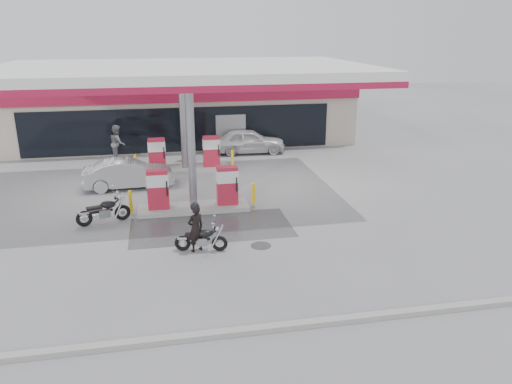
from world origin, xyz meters
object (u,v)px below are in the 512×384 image
(biker_main, at_px, (196,228))
(parked_car_left, at_px, (52,140))
(pump_island_far, at_px, (185,158))
(parked_car_right, at_px, (289,132))
(sedan_white, at_px, (249,141))
(attendant, at_px, (118,143))
(hatchback_silver, at_px, (128,174))
(pump_island_near, at_px, (193,194))
(biker_walking, at_px, (188,143))
(parked_motorcycle, at_px, (104,211))
(main_motorcycle, at_px, (202,240))

(biker_main, distance_m, parked_car_left, 17.62)
(pump_island_far, distance_m, parked_car_right, 9.33)
(sedan_white, height_order, attendant, attendant)
(sedan_white, distance_m, hatchback_silver, 8.74)
(pump_island_near, xyz_separation_m, pump_island_far, (0.00, 6.00, 0.00))
(sedan_white, xyz_separation_m, parked_car_right, (3.17, 2.80, -0.14))
(parked_car_left, distance_m, parked_car_right, 14.79)
(pump_island_far, xyz_separation_m, biker_walking, (0.32, 2.20, 0.25))
(pump_island_near, xyz_separation_m, parked_car_left, (-7.65, 12.00, -0.03))
(pump_island_far, bearing_deg, parked_motorcycle, -116.99)
(biker_walking, bearing_deg, sedan_white, -0.02)
(pump_island_near, distance_m, parked_car_right, 13.96)
(parked_car_left, height_order, parked_car_right, parked_car_left)
(pump_island_far, bearing_deg, biker_main, -91.19)
(pump_island_near, distance_m, hatchback_silver, 4.52)
(pump_island_far, xyz_separation_m, parked_car_right, (7.14, 6.00, -0.12))
(biker_main, relative_size, attendant, 0.80)
(parked_motorcycle, bearing_deg, pump_island_far, 46.57)
(attendant, xyz_separation_m, hatchback_silver, (0.81, -5.20, -0.34))
(parked_car_left, relative_size, biker_walking, 2.42)
(pump_island_far, xyz_separation_m, main_motorcycle, (-0.02, -10.01, -0.30))
(biker_main, relative_size, parked_car_right, 0.39)
(parked_car_left, bearing_deg, parked_car_right, -85.28)
(parked_motorcycle, bearing_deg, attendant, 74.10)
(main_motorcycle, bearing_deg, sedan_white, 85.38)
(biker_main, height_order, attendant, attendant)
(main_motorcycle, bearing_deg, pump_island_far, 102.07)
(pump_island_near, distance_m, parked_car_left, 14.23)
(parked_car_left, bearing_deg, sedan_white, -98.83)
(parked_motorcycle, relative_size, hatchback_silver, 0.49)
(parked_car_right, bearing_deg, pump_island_far, 111.45)
(parked_motorcycle, relative_size, sedan_white, 0.47)
(attendant, bearing_deg, parked_car_left, 42.93)
(parked_motorcycle, relative_size, biker_walking, 1.04)
(sedan_white, distance_m, attendant, 7.53)
(pump_island_far, bearing_deg, hatchback_silver, -138.77)
(biker_main, height_order, hatchback_silver, biker_main)
(attendant, bearing_deg, main_motorcycle, -173.73)
(pump_island_far, xyz_separation_m, sedan_white, (3.97, 3.20, 0.01))
(biker_main, distance_m, parked_car_right, 17.58)
(hatchback_silver, bearing_deg, main_motorcycle, -163.39)
(main_motorcycle, distance_m, parked_motorcycle, 4.71)
(pump_island_near, relative_size, biker_walking, 2.66)
(biker_walking, bearing_deg, hatchback_silver, -138.92)
(pump_island_near, bearing_deg, main_motorcycle, -90.31)
(pump_island_far, relative_size, biker_walking, 2.66)
(pump_island_far, height_order, parked_car_right, pump_island_far)
(pump_island_near, height_order, sedan_white, pump_island_near)
(attendant, bearing_deg, biker_walking, -107.95)
(sedan_white, bearing_deg, main_motorcycle, 166.49)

